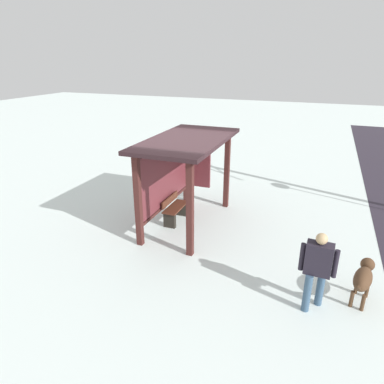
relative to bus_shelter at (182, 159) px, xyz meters
name	(u,v)px	position (x,y,z in m)	size (l,w,h in m)	color
ground_plane	(188,223)	(-0.11, -0.21, -1.83)	(60.00, 60.00, 0.00)	silver
bus_shelter	(182,159)	(0.00, 0.00, 0.00)	(3.58, 1.87, 2.43)	#441F1C
bench_left_inside	(175,210)	(-0.11, 0.19, -1.51)	(1.04, 0.39, 0.73)	#522A1B
person_walking	(318,266)	(-2.52, -3.69, -0.92)	(0.41, 0.66, 1.56)	#25202B
dog	(363,277)	(-1.96, -4.54, -1.32)	(1.08, 0.47, 0.72)	#523723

